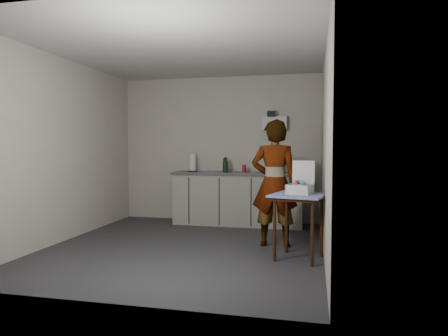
% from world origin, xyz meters
% --- Properties ---
extents(ground, '(4.00, 4.00, 0.00)m').
position_xyz_m(ground, '(0.00, 0.00, 0.00)').
color(ground, '#2C2B31').
rests_on(ground, ground).
extents(wall_back, '(3.60, 0.02, 2.60)m').
position_xyz_m(wall_back, '(0.00, 1.99, 1.30)').
color(wall_back, beige).
rests_on(wall_back, ground).
extents(wall_right, '(0.02, 4.00, 2.60)m').
position_xyz_m(wall_right, '(1.79, 0.00, 1.30)').
color(wall_right, beige).
rests_on(wall_right, ground).
extents(wall_left, '(0.02, 4.00, 2.60)m').
position_xyz_m(wall_left, '(-1.79, 0.00, 1.30)').
color(wall_left, beige).
rests_on(wall_left, ground).
extents(ceiling, '(3.60, 4.00, 0.01)m').
position_xyz_m(ceiling, '(0.00, 0.00, 2.60)').
color(ceiling, silver).
rests_on(ceiling, wall_back).
extents(kitchen_counter, '(2.24, 0.62, 0.91)m').
position_xyz_m(kitchen_counter, '(0.40, 1.70, 0.43)').
color(kitchen_counter, black).
rests_on(kitchen_counter, ground).
extents(wall_shelf, '(0.42, 0.18, 0.37)m').
position_xyz_m(wall_shelf, '(1.00, 1.92, 1.75)').
color(wall_shelf, white).
rests_on(wall_shelf, ground).
extents(side_table, '(0.74, 0.74, 0.78)m').
position_xyz_m(side_table, '(1.50, -0.25, 0.68)').
color(side_table, '#391A0D').
rests_on(side_table, ground).
extents(standing_man, '(0.64, 0.43, 1.71)m').
position_xyz_m(standing_man, '(1.15, 0.33, 0.85)').
color(standing_man, '#B2A593').
rests_on(standing_man, ground).
extents(soap_bottle, '(0.14, 0.14, 0.27)m').
position_xyz_m(soap_bottle, '(0.20, 1.59, 1.04)').
color(soap_bottle, black).
rests_on(soap_bottle, kitchen_counter).
extents(soda_can, '(0.07, 0.07, 0.12)m').
position_xyz_m(soda_can, '(0.50, 1.71, 0.97)').
color(soda_can, red).
rests_on(soda_can, kitchen_counter).
extents(dark_bottle, '(0.07, 0.07, 0.24)m').
position_xyz_m(dark_bottle, '(0.17, 1.70, 1.03)').
color(dark_bottle, black).
rests_on(dark_bottle, kitchen_counter).
extents(paper_towel, '(0.17, 0.17, 0.31)m').
position_xyz_m(paper_towel, '(-0.41, 1.67, 1.06)').
color(paper_towel, black).
rests_on(paper_towel, kitchen_counter).
extents(dish_rack, '(0.45, 0.34, 0.31)m').
position_xyz_m(dish_rack, '(1.09, 1.66, 0.98)').
color(dish_rack, silver).
rests_on(dish_rack, kitchen_counter).
extents(bakery_box, '(0.34, 0.35, 0.39)m').
position_xyz_m(bakery_box, '(1.51, -0.21, 0.87)').
color(bakery_box, white).
rests_on(bakery_box, side_table).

